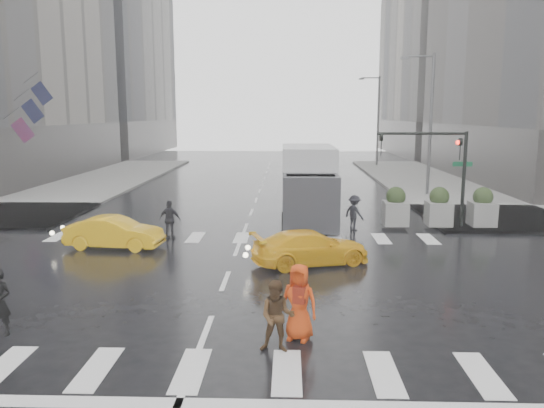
{
  "coord_description": "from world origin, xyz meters",
  "views": [
    {
      "loc": [
        2.01,
        -16.24,
        5.28
      ],
      "look_at": [
        1.44,
        2.0,
        2.17
      ],
      "focal_mm": 35.0,
      "sensor_mm": 36.0,
      "label": 1
    }
  ],
  "objects_px": {
    "traffic_signal_pole": "(443,160)",
    "pedestrian_brown": "(277,316)",
    "taxi_mid": "(114,233)",
    "pedestrian_orange": "(299,302)",
    "box_truck": "(309,182)"
  },
  "relations": [
    {
      "from": "traffic_signal_pole",
      "to": "pedestrian_brown",
      "type": "relative_size",
      "value": 2.74
    },
    {
      "from": "traffic_signal_pole",
      "to": "taxi_mid",
      "type": "xyz_separation_m",
      "value": [
        -13.89,
        -3.94,
        -2.59
      ]
    },
    {
      "from": "pedestrian_brown",
      "to": "taxi_mid",
      "type": "bearing_deg",
      "value": 131.12
    },
    {
      "from": "traffic_signal_pole",
      "to": "taxi_mid",
      "type": "bearing_deg",
      "value": -164.15
    },
    {
      "from": "pedestrian_brown",
      "to": "pedestrian_orange",
      "type": "xyz_separation_m",
      "value": [
        0.49,
        0.67,
        0.1
      ]
    },
    {
      "from": "traffic_signal_pole",
      "to": "pedestrian_orange",
      "type": "xyz_separation_m",
      "value": [
        -6.73,
        -12.37,
        -2.3
      ]
    },
    {
      "from": "traffic_signal_pole",
      "to": "box_truck",
      "type": "distance_m",
      "value": 6.36
    },
    {
      "from": "traffic_signal_pole",
      "to": "taxi_mid",
      "type": "distance_m",
      "value": 14.67
    },
    {
      "from": "pedestrian_brown",
      "to": "pedestrian_orange",
      "type": "distance_m",
      "value": 0.84
    },
    {
      "from": "pedestrian_brown",
      "to": "traffic_signal_pole",
      "type": "bearing_deg",
      "value": 65.91
    },
    {
      "from": "box_truck",
      "to": "pedestrian_orange",
      "type": "bearing_deg",
      "value": -93.56
    },
    {
      "from": "traffic_signal_pole",
      "to": "pedestrian_orange",
      "type": "bearing_deg",
      "value": -118.57
    },
    {
      "from": "pedestrian_orange",
      "to": "box_truck",
      "type": "height_order",
      "value": "box_truck"
    },
    {
      "from": "traffic_signal_pole",
      "to": "taxi_mid",
      "type": "height_order",
      "value": "traffic_signal_pole"
    },
    {
      "from": "pedestrian_orange",
      "to": "taxi_mid",
      "type": "bearing_deg",
      "value": 149.93
    }
  ]
}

